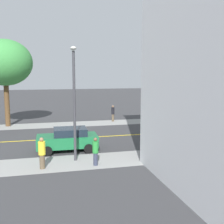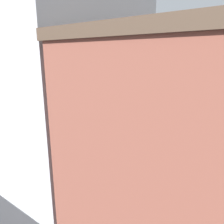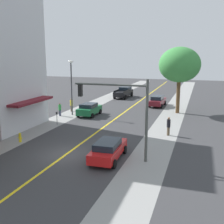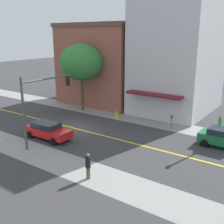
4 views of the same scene
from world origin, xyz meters
The scene contains 12 objects.
ground_plane centered at (0.00, 0.00, 0.00)m, with size 140.00×140.00×0.00m, color #38383A.
sidewalk_right centered at (6.33, 0.00, 0.00)m, with size 3.04×126.00×0.01m, color gray.
road_centerline_stripe centered at (0.00, 0.00, 0.00)m, with size 0.20×126.00×0.00m, color yellow.
street_tree_right_corner centered at (6.85, 18.70, 6.33)m, with size 5.35×5.35×8.64m.
parking_meter centered at (-5.30, 8.12, 0.95)m, with size 0.12×0.18×1.45m.
traffic_light_mast centered at (4.41, 0.44, 4.05)m, with size 5.58×0.32×5.99m.
street_lamp centered at (-5.97, 13.31, 4.23)m, with size 0.70×0.36×6.91m.
red_sedan_right_curb centered at (3.48, -0.04, 0.78)m, with size 2.06×4.65×1.48m.
green_sedan_left_curb centered at (-3.70, 13.56, 0.83)m, with size 2.17×4.14×1.59m.
pedestrian_black_shirt centered at (6.96, 7.70, 0.95)m, with size 0.35×0.35×1.80m.
pedestrian_yellow_shirt centered at (-7.03, 15.28, 0.94)m, with size 0.40×0.40×1.80m.
pedestrian_green_shirt centered at (-7.18, 12.26, 0.87)m, with size 0.35×0.35×1.66m.
Camera 1 is at (-22.67, 15.07, 5.37)m, focal length 44.71 mm.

